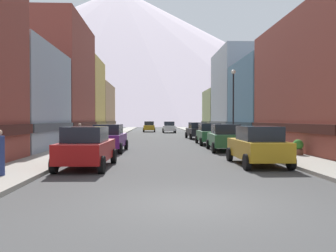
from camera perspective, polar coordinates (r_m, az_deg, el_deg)
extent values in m
plane|color=#404040|center=(9.13, 3.77, -12.13)|extent=(400.00, 400.00, 0.00)
cube|color=gray|center=(44.20, -9.29, -1.59)|extent=(2.50, 100.00, 0.15)
cube|color=gray|center=(44.47, 6.92, -1.57)|extent=(2.50, 100.00, 0.15)
cube|color=#99A5B2|center=(26.32, -24.94, 3.97)|extent=(7.03, 9.41, 6.95)
cube|color=#444A50|center=(26.29, -24.91, -0.12)|extent=(7.33, 9.41, 0.50)
cube|color=brown|center=(37.12, -20.65, 6.64)|extent=(9.99, 11.47, 11.51)
cube|color=#3B1B16|center=(36.94, -20.61, 0.21)|extent=(10.29, 11.47, 0.50)
cube|color=#D8B259|center=(46.75, -16.31, 4.31)|extent=(9.31, 8.50, 9.59)
cube|color=brown|center=(46.68, -16.29, 0.39)|extent=(9.61, 8.50, 0.50)
cube|color=tan|center=(57.19, -13.52, 2.72)|extent=(8.91, 12.47, 7.60)
cube|color=brown|center=(57.16, -13.51, 0.51)|extent=(9.21, 12.47, 0.50)
cube|color=slate|center=(37.25, 16.98, 3.86)|extent=(7.77, 10.50, 7.91)
cube|color=#22333F|center=(37.21, 16.96, 0.24)|extent=(8.07, 10.50, 0.50)
cube|color=#99A5B2|center=(48.02, 12.51, 5.11)|extent=(7.73, 11.39, 11.06)
cube|color=#444A50|center=(47.90, 12.49, 0.42)|extent=(8.03, 11.39, 0.50)
cube|color=#8C9966|center=(58.21, 9.78, 2.30)|extent=(7.66, 8.87, 6.79)
cube|color=#3F442D|center=(58.20, 9.77, 0.53)|extent=(7.96, 8.87, 0.50)
cube|color=#9E1111|center=(15.82, -12.77, -3.85)|extent=(1.96, 4.45, 0.80)
cube|color=#1E232D|center=(15.54, -12.98, -1.28)|extent=(1.66, 2.24, 0.64)
cylinder|color=black|center=(17.67, -14.58, -4.66)|extent=(0.24, 0.69, 0.68)
cylinder|color=black|center=(17.32, -8.64, -4.75)|extent=(0.24, 0.69, 0.68)
cylinder|color=black|center=(14.50, -17.71, -5.91)|extent=(0.24, 0.69, 0.68)
cylinder|color=black|center=(14.08, -10.49, -6.08)|extent=(0.24, 0.69, 0.68)
cube|color=#591E72|center=(23.57, -9.34, -2.25)|extent=(1.98, 4.46, 0.80)
cube|color=#1E232D|center=(23.29, -9.44, -0.51)|extent=(1.67, 2.25, 0.64)
cylinder|color=black|center=(25.37, -10.83, -2.93)|extent=(0.24, 0.69, 0.68)
cylinder|color=black|center=(25.11, -6.69, -2.96)|extent=(0.24, 0.69, 0.68)
cylinder|color=black|center=(22.14, -12.35, -3.51)|extent=(0.24, 0.69, 0.68)
cylinder|color=black|center=(21.84, -7.61, -3.55)|extent=(0.24, 0.69, 0.68)
cube|color=#B28419|center=(16.85, 14.03, -3.56)|extent=(1.84, 4.40, 0.80)
cube|color=#1E232D|center=(16.57, 14.29, -1.15)|extent=(1.60, 2.20, 0.64)
cylinder|color=black|center=(18.25, 9.77, -4.46)|extent=(0.22, 0.68, 0.68)
cylinder|color=black|center=(18.72, 15.30, -4.34)|extent=(0.22, 0.68, 0.68)
cylinder|color=black|center=(15.06, 12.44, -5.63)|extent=(0.22, 0.68, 0.68)
cylinder|color=black|center=(15.63, 19.00, -5.42)|extent=(0.22, 0.68, 0.68)
cube|color=#265933|center=(24.09, 8.99, -2.18)|extent=(2.04, 4.48, 0.80)
cube|color=#1E232D|center=(23.81, 9.09, -0.48)|extent=(1.70, 2.27, 0.64)
cylinder|color=black|center=(25.62, 6.39, -2.88)|extent=(0.25, 0.69, 0.68)
cylinder|color=black|center=(25.89, 10.44, -2.85)|extent=(0.25, 0.69, 0.68)
cylinder|color=black|center=(22.35, 7.30, -3.45)|extent=(0.25, 0.69, 0.68)
cylinder|color=black|center=(22.66, 11.93, -3.40)|extent=(0.25, 0.69, 0.68)
cube|color=#265933|center=(30.15, 6.67, -1.53)|extent=(1.90, 4.43, 0.80)
cube|color=#1E232D|center=(30.37, 6.61, -0.15)|extent=(1.63, 2.22, 0.64)
cylinder|color=black|center=(28.69, 8.96, -2.47)|extent=(0.23, 0.68, 0.68)
cylinder|color=black|center=(28.41, 5.31, -2.49)|extent=(0.23, 0.68, 0.68)
cylinder|color=black|center=(31.94, 7.88, -2.11)|extent=(0.23, 0.68, 0.68)
cylinder|color=black|center=(31.69, 4.59, -2.13)|extent=(0.23, 0.68, 0.68)
cube|color=black|center=(38.85, 4.62, -0.96)|extent=(2.04, 4.48, 0.80)
cube|color=#1E232D|center=(38.58, 4.69, 0.10)|extent=(1.70, 2.27, 0.64)
cylinder|color=black|center=(40.35, 2.94, -1.45)|extent=(0.25, 0.69, 0.68)
cylinder|color=black|center=(40.65, 5.51, -1.44)|extent=(0.25, 0.69, 0.68)
cylinder|color=black|center=(37.09, 3.65, -1.67)|extent=(0.25, 0.69, 0.68)
cylinder|color=black|center=(37.41, 6.44, -1.65)|extent=(0.25, 0.69, 0.68)
cube|color=silver|center=(57.10, 0.15, -0.33)|extent=(1.84, 4.40, 0.80)
cube|color=#1E232D|center=(56.84, 0.16, 0.39)|extent=(1.60, 2.20, 0.64)
cylinder|color=black|center=(58.72, -0.82, -0.68)|extent=(0.22, 0.68, 0.68)
cylinder|color=black|center=(58.80, 0.98, -0.68)|extent=(0.22, 0.68, 0.68)
cylinder|color=black|center=(55.43, -0.72, -0.78)|extent=(0.22, 0.68, 0.68)
cylinder|color=black|center=(55.51, 1.18, -0.78)|extent=(0.22, 0.68, 0.68)
cube|color=#B28419|center=(61.23, -3.02, -0.24)|extent=(1.84, 4.40, 0.80)
cube|color=#1E232D|center=(61.47, -3.01, 0.44)|extent=(1.60, 2.20, 0.64)
cylinder|color=black|center=(59.59, -2.15, -0.66)|extent=(0.22, 0.68, 0.68)
cylinder|color=black|center=(59.61, -3.92, -0.66)|extent=(0.22, 0.68, 0.68)
cylinder|color=black|center=(62.89, -2.16, -0.57)|extent=(0.22, 0.68, 0.68)
cylinder|color=black|center=(62.91, -3.84, -0.57)|extent=(0.22, 0.68, 0.68)
cylinder|color=#4C4C51|center=(29.25, 13.39, -2.41)|extent=(0.47, 0.47, 0.39)
sphere|color=#35742E|center=(29.23, 13.39, -1.62)|extent=(0.52, 0.52, 0.52)
cylinder|color=brown|center=(20.94, 19.99, -3.89)|extent=(0.56, 0.56, 0.31)
sphere|color=#337626|center=(20.91, 19.99, -2.83)|extent=(0.58, 0.58, 0.58)
cylinder|color=#333338|center=(26.71, -13.84, -1.59)|extent=(0.36, 0.36, 1.45)
sphere|color=tan|center=(26.69, -13.85, 0.21)|extent=(0.23, 0.23, 0.23)
cylinder|color=black|center=(28.59, 10.35, 2.65)|extent=(0.12, 0.12, 5.50)
sphere|color=white|center=(28.82, 10.36, 8.48)|extent=(0.36, 0.36, 0.36)
cone|color=silver|center=(274.15, -7.65, 11.04)|extent=(338.72, 338.72, 99.72)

